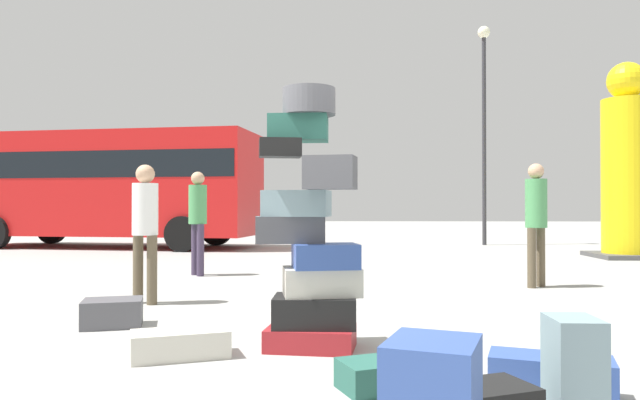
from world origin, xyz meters
name	(u,v)px	position (x,y,z in m)	size (l,w,h in m)	color
ground_plane	(276,355)	(0.00, 0.00, 0.00)	(80.00, 80.00, 0.00)	#9E9E99
suitcase_tower	(310,240)	(0.25, 0.23, 0.87)	(0.91, 0.74, 2.10)	maroon
suitcase_teal_upright_blue	(401,372)	(0.89, -0.76, 0.09)	(0.79, 0.34, 0.18)	#26594C
suitcase_slate_left_side	(574,376)	(1.68, -1.51, 0.29)	(0.24, 0.30, 0.59)	gray
suitcase_cream_foreground_near	(180,344)	(-0.71, -0.10, 0.10)	(0.72, 0.35, 0.21)	beige
suitcase_charcoal_white_trunk	(112,313)	(-1.68, 1.01, 0.13)	(0.54, 0.41, 0.26)	#4C4C51
suitcase_navy_behind_tower	(551,377)	(1.77, -0.93, 0.12)	(0.71, 0.31, 0.25)	#334F99
person_bearded_onlooker	(536,213)	(3.26, 3.91, 1.05)	(0.30, 0.30, 1.76)	brown
person_tourist_with_camera	(145,221)	(-1.81, 2.30, 0.98)	(0.32, 0.30, 1.64)	brown
person_passerby_in_red	(198,213)	(-1.89, 5.12, 1.03)	(0.30, 0.30, 1.72)	#3F334C
yellow_dummy_statue	(627,170)	(6.86, 8.82, 1.95)	(1.49, 1.49, 4.37)	yellow
parked_bus	(111,182)	(-6.00, 11.66, 1.83)	(8.46, 3.54, 3.15)	red
lamp_post	(484,103)	(4.70, 13.01, 4.20)	(0.36, 0.36, 6.50)	#333338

